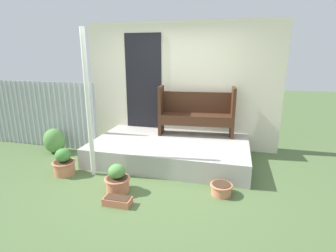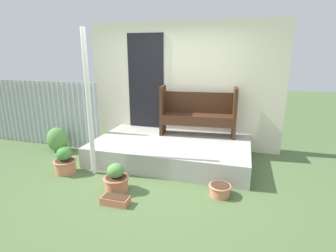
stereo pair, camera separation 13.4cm
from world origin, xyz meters
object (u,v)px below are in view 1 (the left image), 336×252
at_px(flower_pot_middle, 117,180).
at_px(shrub_by_fence, 54,141).
at_px(flower_pot_left, 64,163).
at_px(planter_box_rect, 118,201).
at_px(bench, 196,111).
at_px(flower_pot_right, 221,188).
at_px(support_post, 88,106).

relative_size(flower_pot_middle, shrub_by_fence, 0.84).
relative_size(flower_pot_left, planter_box_rect, 1.20).
xyz_separation_m(bench, shrub_by_fence, (-2.79, -0.76, -0.61)).
bearing_deg(flower_pot_left, bench, 39.05).
relative_size(bench, flower_pot_right, 4.61).
bearing_deg(support_post, shrub_by_fence, 150.64).
relative_size(flower_pot_left, flower_pot_right, 1.38).
xyz_separation_m(flower_pot_middle, flower_pot_right, (1.49, 0.28, -0.09)).
bearing_deg(flower_pot_middle, shrub_by_fence, 149.20).
xyz_separation_m(bench, flower_pot_right, (0.62, -1.63, -0.77)).
height_order(bench, flower_pot_left, bench).
height_order(flower_pot_right, shrub_by_fence, shrub_by_fence).
relative_size(planter_box_rect, shrub_by_fence, 0.75).
bearing_deg(shrub_by_fence, bench, 15.29).
relative_size(flower_pot_left, shrub_by_fence, 0.90).
xyz_separation_m(support_post, flower_pot_right, (2.13, -0.14, -1.08)).
bearing_deg(flower_pot_right, bench, 110.94).
bearing_deg(bench, support_post, -140.52).
xyz_separation_m(support_post, bench, (1.50, 1.48, -0.31)).
distance_m(flower_pot_right, planter_box_rect, 1.47).
height_order(flower_pot_left, planter_box_rect, flower_pot_left).
height_order(support_post, flower_pot_middle, support_post).
bearing_deg(planter_box_rect, flower_pot_left, 153.09).
xyz_separation_m(flower_pot_left, shrub_by_fence, (-0.81, 0.84, 0.06)).
bearing_deg(support_post, flower_pot_right, -3.89).
relative_size(flower_pot_middle, flower_pot_right, 1.30).
height_order(flower_pot_middle, flower_pot_right, flower_pot_middle).
xyz_separation_m(flower_pot_left, flower_pot_right, (2.60, -0.02, -0.10)).
relative_size(support_post, flower_pot_right, 7.18).
bearing_deg(planter_box_rect, flower_pot_middle, 114.26).
height_order(flower_pot_right, planter_box_rect, flower_pot_right).
xyz_separation_m(flower_pot_left, planter_box_rect, (1.26, -0.64, -0.14)).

